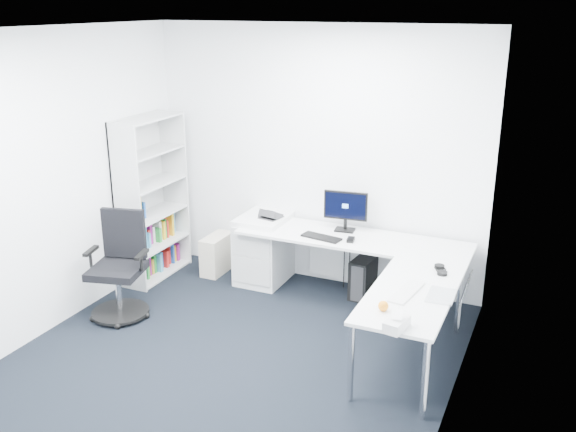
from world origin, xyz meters
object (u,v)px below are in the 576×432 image
at_px(l_desk, 341,281).
at_px(task_chair, 116,267).
at_px(bookshelf, 152,199).
at_px(laptop, 442,284).
at_px(monitor, 345,211).

height_order(l_desk, task_chair, task_chair).
bearing_deg(bookshelf, laptop, -12.58).
relative_size(l_desk, laptop, 7.52).
xyz_separation_m(task_chair, laptop, (2.98, 0.26, 0.28)).
relative_size(monitor, laptop, 1.44).
height_order(monitor, laptop, monitor).
height_order(l_desk, bookshelf, bookshelf).
bearing_deg(laptop, l_desk, 146.26).
height_order(task_chair, laptop, task_chair).
bearing_deg(monitor, laptop, -49.92).
xyz_separation_m(l_desk, bookshelf, (-2.17, 0.05, 0.54)).
height_order(l_desk, laptop, laptop).
bearing_deg(monitor, bookshelf, -174.71).
distance_m(l_desk, bookshelf, 2.24).
distance_m(l_desk, laptop, 1.34).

